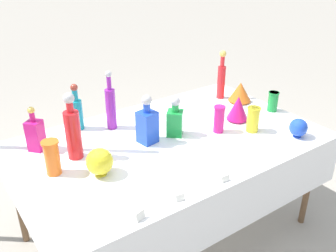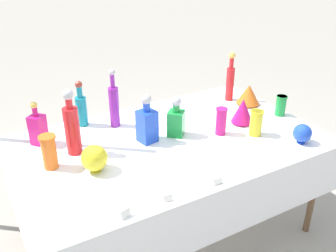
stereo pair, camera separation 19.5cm
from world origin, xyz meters
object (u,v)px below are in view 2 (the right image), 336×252
object	(u,v)px
round_bowl_0	(94,158)
slender_vase_0	(256,122)
square_decanter_0	(176,120)
square_decanter_2	(38,128)
slender_vase_2	(281,105)
square_decanter_1	(147,123)
tall_bottle_1	(72,127)
fluted_vase_0	(243,111)
fluted_vase_1	(249,94)
tall_bottle_0	(114,104)
tall_bottle_2	(230,79)
tall_bottle_3	(81,108)
round_bowl_1	(302,133)
slender_vase_1	(221,120)
slender_vase_3	(49,151)

from	to	relation	value
round_bowl_0	slender_vase_0	bearing A→B (deg)	-5.86
square_decanter_0	square_decanter_2	distance (m)	0.87
slender_vase_2	round_bowl_0	world-z (taller)	round_bowl_0
square_decanter_1	slender_vase_0	size ratio (longest dim) A/B	1.87
tall_bottle_1	slender_vase_0	bearing A→B (deg)	-18.11
square_decanter_1	square_decanter_2	distance (m)	0.68
square_decanter_0	slender_vase_2	xyz separation A→B (m)	(0.82, -0.11, -0.03)
square_decanter_0	fluted_vase_0	size ratio (longest dim) A/B	1.51
square_decanter_1	fluted_vase_1	bearing A→B (deg)	8.43
tall_bottle_1	slender_vase_2	xyz separation A→B (m)	(1.47, -0.21, -0.09)
tall_bottle_0	square_decanter_2	world-z (taller)	tall_bottle_0
tall_bottle_2	slender_vase_0	xyz separation A→B (m)	(-0.22, -0.56, -0.08)
slender_vase_0	slender_vase_2	xyz separation A→B (m)	(0.37, 0.15, -0.01)
tall_bottle_0	tall_bottle_3	distance (m)	0.23
slender_vase_2	round_bowl_1	world-z (taller)	slender_vase_2
tall_bottle_0	tall_bottle_3	xyz separation A→B (m)	(-0.19, 0.12, -0.03)
tall_bottle_1	round_bowl_1	distance (m)	1.42
square_decanter_1	square_decanter_0	bearing A→B (deg)	-6.10
tall_bottle_2	fluted_vase_1	xyz separation A→B (m)	(0.07, -0.15, -0.09)
tall_bottle_1	tall_bottle_2	xyz separation A→B (m)	(1.32, 0.20, -0.00)
slender_vase_1	slender_vase_2	bearing A→B (deg)	2.55
tall_bottle_0	round_bowl_0	size ratio (longest dim) A/B	2.59
tall_bottle_1	square_decanter_2	distance (m)	0.28
square_decanter_2	slender_vase_0	bearing A→B (deg)	-24.67
tall_bottle_1	slender_vase_1	world-z (taller)	tall_bottle_1
tall_bottle_2	square_decanter_2	world-z (taller)	tall_bottle_2
square_decanter_2	round_bowl_0	world-z (taller)	square_decanter_2
square_decanter_1	tall_bottle_0	bearing A→B (deg)	107.00
square_decanter_2	slender_vase_2	distance (m)	1.68
tall_bottle_1	slender_vase_0	distance (m)	1.16
square_decanter_1	slender_vase_2	world-z (taller)	square_decanter_1
round_bowl_0	round_bowl_1	distance (m)	1.29
square_decanter_0	slender_vase_0	distance (m)	0.52
square_decanter_0	fluted_vase_1	bearing A→B (deg)	12.21
slender_vase_1	fluted_vase_1	bearing A→B (deg)	31.16
square_decanter_0	round_bowl_0	distance (m)	0.62
tall_bottle_1	slender_vase_3	bearing A→B (deg)	-150.21
fluted_vase_1	slender_vase_3	bearing A→B (deg)	-174.58
square_decanter_1	fluted_vase_1	distance (m)	0.96
tall_bottle_3	slender_vase_3	distance (m)	0.54
tall_bottle_3	round_bowl_1	bearing A→B (deg)	-39.47
slender_vase_2	round_bowl_1	xyz separation A→B (m)	(-0.18, -0.37, -0.01)
tall_bottle_2	slender_vase_3	bearing A→B (deg)	-168.76
tall_bottle_0	square_decanter_1	bearing A→B (deg)	-73.00
tall_bottle_2	slender_vase_2	distance (m)	0.45
square_decanter_2	round_bowl_1	bearing A→B (deg)	-29.16
tall_bottle_2	slender_vase_1	size ratio (longest dim) A/B	2.12
tall_bottle_3	slender_vase_1	xyz separation A→B (m)	(0.75, -0.58, -0.03)
slender_vase_0	tall_bottle_1	bearing A→B (deg)	161.89
fluted_vase_0	tall_bottle_0	bearing A→B (deg)	152.94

